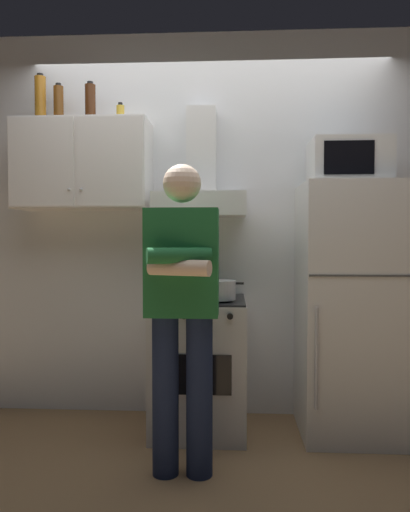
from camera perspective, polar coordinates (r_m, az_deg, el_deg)
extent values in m
plane|color=olive|center=(3.08, 0.00, -21.90)|extent=(7.00, 7.00, 0.00)
cube|color=white|center=(3.41, 0.57, 3.73)|extent=(4.80, 0.10, 2.70)
cube|color=white|center=(3.38, -14.40, 10.49)|extent=(0.90, 0.34, 0.60)
cube|color=white|center=(3.29, -19.15, 10.66)|extent=(0.43, 0.01, 0.58)
cube|color=white|center=(3.15, -11.42, 11.13)|extent=(0.43, 0.01, 0.58)
sphere|color=#B2B2B7|center=(3.20, -16.09, 7.71)|extent=(0.02, 0.02, 0.02)
sphere|color=#B2B2B7|center=(3.17, -14.72, 7.77)|extent=(0.02, 0.02, 0.02)
cube|color=silver|center=(3.18, -0.66, -13.01)|extent=(0.60, 0.60, 0.85)
cube|color=black|center=(3.09, -0.67, -5.28)|extent=(0.59, 0.59, 0.01)
cube|color=black|center=(2.88, -1.09, -14.10)|extent=(0.42, 0.01, 0.24)
cylinder|color=black|center=(2.98, -3.32, -5.32)|extent=(0.16, 0.16, 0.01)
cylinder|color=black|center=(2.97, 1.69, -5.36)|extent=(0.16, 0.16, 0.01)
cylinder|color=black|center=(3.22, -2.83, -4.76)|extent=(0.16, 0.16, 0.01)
cylinder|color=black|center=(3.20, 1.81, -4.80)|extent=(0.16, 0.16, 0.01)
cylinder|color=black|center=(2.81, -5.20, -7.17)|extent=(0.04, 0.02, 0.04)
cylinder|color=black|center=(2.80, -2.55, -7.22)|extent=(0.04, 0.02, 0.04)
cylinder|color=black|center=(2.79, 0.34, -7.25)|extent=(0.04, 0.02, 0.04)
cylinder|color=black|center=(2.78, 3.03, -7.27)|extent=(0.04, 0.02, 0.04)
cube|color=white|center=(3.15, -0.57, 6.14)|extent=(0.60, 0.44, 0.15)
cube|color=white|center=(3.34, -0.41, 12.40)|extent=(0.20, 0.16, 0.60)
cube|color=white|center=(3.18, 16.78, -6.18)|extent=(0.60, 0.60, 1.60)
cube|color=#4C4C4C|center=(2.86, 18.25, -2.28)|extent=(0.59, 0.01, 0.01)
cylinder|color=silver|center=(2.87, 13.27, -11.92)|extent=(0.02, 0.02, 0.60)
cube|color=silver|center=(3.20, 16.88, 10.75)|extent=(0.48, 0.36, 0.28)
cube|color=black|center=(3.02, 16.96, 11.29)|extent=(0.30, 0.01, 0.20)
cylinder|color=#192342|center=(2.62, -4.78, -16.35)|extent=(0.14, 0.14, 0.85)
cylinder|color=#192342|center=(2.60, -0.69, -16.47)|extent=(0.14, 0.14, 0.85)
cube|color=#1E6633|center=(2.48, -2.77, -0.76)|extent=(0.38, 0.20, 0.56)
cylinder|color=#1E6633|center=(2.34, -3.13, 0.05)|extent=(0.33, 0.17, 0.08)
cylinder|color=beige|center=(2.34, -3.13, -1.42)|extent=(0.33, 0.17, 0.08)
sphere|color=beige|center=(2.49, -2.79, 8.71)|extent=(0.20, 0.20, 0.20)
cylinder|color=#B7BABF|center=(2.96, 1.69, -4.10)|extent=(0.21, 0.21, 0.12)
cylinder|color=black|center=(2.96, -0.82, -3.29)|extent=(0.05, 0.01, 0.01)
cylinder|color=black|center=(2.95, 4.22, -3.31)|extent=(0.05, 0.01, 0.01)
cylinder|color=#47230F|center=(3.45, -13.65, 17.47)|extent=(0.07, 0.07, 0.24)
cylinder|color=black|center=(3.49, -13.67, 19.56)|extent=(0.04, 0.04, 0.02)
cylinder|color=gold|center=(3.41, -10.15, 16.53)|extent=(0.05, 0.05, 0.11)
cylinder|color=black|center=(3.42, -10.16, 17.55)|extent=(0.03, 0.03, 0.02)
cylinder|color=#B7721E|center=(3.58, -19.21, 17.38)|extent=(0.07, 0.07, 0.31)
cylinder|color=black|center=(3.62, -19.25, 19.86)|extent=(0.04, 0.04, 0.02)
cylinder|color=brown|center=(3.52, -17.22, 17.09)|extent=(0.07, 0.07, 0.24)
cylinder|color=black|center=(3.55, -17.25, 19.08)|extent=(0.04, 0.04, 0.02)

